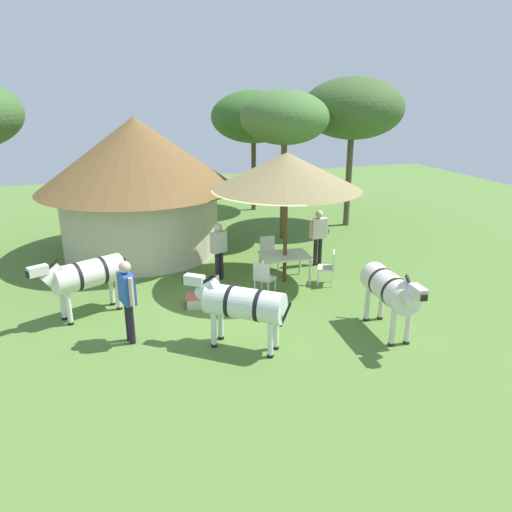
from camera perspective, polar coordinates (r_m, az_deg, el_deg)
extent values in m
plane|color=#577D36|center=(11.92, -1.97, -5.27)|extent=(36.00, 36.00, 0.00)
cylinder|color=beige|center=(15.64, -13.16, 4.03)|extent=(4.71, 4.71, 1.99)
cone|color=brown|center=(15.26, -13.74, 11.50)|extent=(5.95, 5.95, 2.12)
cylinder|color=#55361F|center=(12.72, 3.42, 2.26)|extent=(0.10, 0.10, 2.48)
cone|color=olive|center=(12.35, 3.57, 9.81)|extent=(3.78, 3.78, 0.91)
cube|color=silver|center=(12.88, 3.37, 0.05)|extent=(1.33, 1.04, 0.04)
cylinder|color=silver|center=(13.23, 0.49, -1.10)|extent=(0.06, 0.06, 0.70)
cylinder|color=silver|center=(13.53, 5.15, -0.72)|extent=(0.06, 0.06, 0.70)
cylinder|color=silver|center=(12.50, 1.38, -2.33)|extent=(0.06, 0.06, 0.70)
cylinder|color=silver|center=(12.82, 6.28, -1.90)|extent=(0.06, 0.06, 0.70)
cube|color=white|center=(12.08, 1.06, -2.60)|extent=(0.61, 0.61, 0.04)
cube|color=white|center=(11.84, 0.63, -1.88)|extent=(0.32, 0.36, 0.45)
cylinder|color=white|center=(12.39, 0.68, -3.14)|extent=(0.04, 0.04, 0.45)
cylinder|color=white|center=(12.23, 2.24, -3.47)|extent=(0.04, 0.04, 0.45)
cylinder|color=white|center=(12.10, -0.15, -3.70)|extent=(0.04, 0.04, 0.45)
cylinder|color=white|center=(11.93, 1.44, -4.05)|extent=(0.04, 0.04, 0.45)
cube|color=silver|center=(12.91, 8.10, -1.35)|extent=(0.58, 0.59, 0.04)
cube|color=silver|center=(12.83, 8.99, -0.46)|extent=(0.25, 0.41, 0.45)
cylinder|color=silver|center=(12.81, 7.22, -2.54)|extent=(0.04, 0.04, 0.45)
cylinder|color=silver|center=(13.17, 7.30, -1.94)|extent=(0.04, 0.04, 0.45)
cylinder|color=silver|center=(12.81, 8.83, -2.63)|extent=(0.04, 0.04, 0.45)
cylinder|color=silver|center=(13.16, 8.87, -2.03)|extent=(0.04, 0.04, 0.45)
cube|color=white|center=(13.91, 1.58, 0.34)|extent=(0.45, 0.43, 0.04)
cube|color=white|center=(14.01, 1.30, 1.45)|extent=(0.44, 0.05, 0.45)
cylinder|color=white|center=(13.89, 2.58, -0.67)|extent=(0.04, 0.04, 0.45)
cylinder|color=white|center=(13.76, 1.12, -0.86)|extent=(0.04, 0.04, 0.45)
cylinder|color=white|center=(14.21, 2.02, -0.22)|extent=(0.04, 0.04, 0.45)
cylinder|color=white|center=(14.07, 0.59, -0.39)|extent=(0.04, 0.04, 0.45)
cylinder|color=black|center=(14.33, 7.42, 0.57)|extent=(0.12, 0.12, 0.81)
cylinder|color=black|center=(14.27, 6.91, 0.50)|extent=(0.12, 0.12, 0.81)
cube|color=beige|center=(14.10, 7.28, 3.21)|extent=(0.45, 0.22, 0.57)
cylinder|color=beige|center=(14.21, 8.17, 3.36)|extent=(0.08, 0.08, 0.54)
cylinder|color=beige|center=(13.98, 6.37, 3.18)|extent=(0.08, 0.08, 0.54)
sphere|color=beige|center=(13.99, 7.35, 4.85)|extent=(0.22, 0.22, 0.22)
cylinder|color=#232229|center=(13.08, -4.51, -1.22)|extent=(0.11, 0.11, 0.78)
cylinder|color=#232229|center=(13.16, -4.05, -1.08)|extent=(0.11, 0.11, 0.78)
cube|color=silver|center=(12.91, -4.35, 1.62)|extent=(0.46, 0.35, 0.55)
cylinder|color=beige|center=(12.76, -5.19, 1.47)|extent=(0.08, 0.08, 0.52)
cylinder|color=beige|center=(13.05, -3.53, 1.90)|extent=(0.08, 0.08, 0.52)
sphere|color=beige|center=(12.80, -4.39, 3.33)|extent=(0.21, 0.21, 0.21)
cylinder|color=black|center=(10.31, -14.57, -7.30)|extent=(0.13, 0.13, 0.86)
cylinder|color=black|center=(10.18, -14.28, -7.63)|extent=(0.13, 0.13, 0.86)
cube|color=#2551AD|center=(9.95, -14.77, -3.65)|extent=(0.33, 0.51, 0.61)
cylinder|color=beige|center=(10.18, -15.28, -3.07)|extent=(0.09, 0.09, 0.58)
cylinder|color=beige|center=(9.71, -14.26, -4.06)|extent=(0.09, 0.09, 0.58)
sphere|color=beige|center=(9.79, -14.99, -1.25)|extent=(0.23, 0.23, 0.23)
cube|color=#C75444|center=(11.71, -6.80, -4.68)|extent=(0.65, 0.62, 0.03)
cube|color=white|center=(11.61, -5.48, -3.54)|extent=(0.59, 0.61, 0.39)
cube|color=silver|center=(11.51, -6.49, -5.69)|extent=(0.60, 0.17, 0.22)
cube|color=silver|center=(11.99, -6.52, -4.66)|extent=(0.60, 0.17, 0.22)
cylinder|color=silver|center=(9.48, -1.35, -5.52)|extent=(1.59, 1.45, 0.61)
cylinder|color=black|center=(9.39, 0.42, -5.79)|extent=(0.45, 0.53, 0.62)
cylinder|color=black|center=(9.58, -2.91, -5.28)|extent=(0.45, 0.53, 0.62)
cylinder|color=silver|center=(9.70, -5.64, -3.87)|extent=(0.58, 0.54, 0.48)
cube|color=silver|center=(9.76, -7.15, -2.78)|extent=(0.42, 0.39, 0.20)
cube|color=black|center=(9.85, -8.08, -2.80)|extent=(0.17, 0.17, 0.12)
cube|color=black|center=(9.63, -5.67, -2.78)|extent=(0.31, 0.26, 0.28)
cylinder|color=silver|center=(9.82, -4.92, -8.54)|extent=(0.11, 0.11, 0.73)
cylinder|color=black|center=(9.98, -4.87, -10.25)|extent=(0.13, 0.13, 0.06)
cylinder|color=silver|center=(10.09, -4.12, -7.73)|extent=(0.11, 0.11, 0.73)
cylinder|color=black|center=(10.24, -4.07, -9.40)|extent=(0.13, 0.13, 0.06)
cylinder|color=silver|center=(9.43, 1.69, -9.71)|extent=(0.11, 0.11, 0.73)
cylinder|color=black|center=(9.59, 1.67, -11.47)|extent=(0.13, 0.13, 0.06)
cylinder|color=silver|center=(9.71, 2.33, -8.82)|extent=(0.11, 0.11, 0.73)
cylinder|color=black|center=(9.87, 2.30, -10.54)|extent=(0.13, 0.13, 0.06)
cylinder|color=black|center=(9.28, 3.44, -6.80)|extent=(0.21, 0.19, 0.53)
cylinder|color=silver|center=(10.45, 15.20, -3.56)|extent=(0.75, 1.56, 0.61)
cylinder|color=black|center=(10.70, 14.45, -2.97)|extent=(0.63, 0.14, 0.62)
cylinder|color=black|center=(10.24, 15.91, -4.12)|extent=(0.63, 0.14, 0.62)
cylinder|color=silver|center=(9.79, 17.34, -4.21)|extent=(0.32, 0.55, 0.48)
cube|color=silver|center=(9.51, 18.27, -3.95)|extent=(0.22, 0.42, 0.20)
cube|color=black|center=(9.38, 18.81, -4.53)|extent=(0.13, 0.13, 0.12)
cube|color=black|center=(9.71, 17.46, -3.12)|extent=(0.07, 0.37, 0.28)
cylinder|color=silver|center=(10.33, 17.22, -7.79)|extent=(0.11, 0.11, 0.77)
cylinder|color=black|center=(10.49, 17.03, -9.53)|extent=(0.13, 0.13, 0.06)
cylinder|color=silver|center=(10.17, 15.57, -8.05)|extent=(0.11, 0.11, 0.77)
cylinder|color=black|center=(10.34, 15.40, -9.82)|extent=(0.13, 0.13, 0.06)
cylinder|color=silver|center=(11.23, 14.33, -5.30)|extent=(0.11, 0.11, 0.77)
cylinder|color=black|center=(11.37, 14.18, -6.95)|extent=(0.13, 0.13, 0.06)
cylinder|color=silver|center=(11.08, 12.78, -5.50)|extent=(0.11, 0.11, 0.77)
cylinder|color=black|center=(11.23, 12.65, -7.16)|extent=(0.13, 0.13, 0.06)
cylinder|color=black|center=(11.15, 13.24, -2.52)|extent=(0.07, 0.24, 0.53)
cylinder|color=silver|center=(11.50, -18.89, -1.98)|extent=(1.65, 1.18, 0.62)
cylinder|color=black|center=(11.61, -17.52, -1.63)|extent=(0.33, 0.61, 0.63)
cylinder|color=black|center=(11.40, -20.14, -2.30)|extent=(0.33, 0.61, 0.63)
cylinder|color=silver|center=(11.18, -22.52, -2.02)|extent=(0.60, 0.47, 0.49)
cube|color=silver|center=(11.05, -23.97, -1.58)|extent=(0.44, 0.33, 0.20)
cube|color=black|center=(11.01, -24.83, -1.93)|extent=(0.16, 0.16, 0.12)
cube|color=black|center=(11.12, -22.65, -1.06)|extent=(0.35, 0.18, 0.28)
cylinder|color=silver|center=(11.38, -20.87, -5.74)|extent=(0.11, 0.11, 0.75)
cylinder|color=black|center=(11.52, -20.67, -7.30)|extent=(0.13, 0.13, 0.06)
cylinder|color=silver|center=(11.67, -21.50, -5.19)|extent=(0.11, 0.11, 0.75)
cylinder|color=black|center=(11.81, -21.30, -6.72)|extent=(0.13, 0.13, 0.06)
cylinder|color=silver|center=(11.79, -15.68, -4.30)|extent=(0.11, 0.11, 0.75)
cylinder|color=black|center=(11.92, -15.53, -5.82)|extent=(0.13, 0.13, 0.06)
cylinder|color=silver|center=(12.07, -16.42, -3.81)|extent=(0.11, 0.11, 0.75)
cylinder|color=black|center=(12.21, -16.27, -5.30)|extent=(0.13, 0.13, 0.06)
cylinder|color=black|center=(11.84, -15.27, -1.52)|extent=(0.24, 0.14, 0.53)
cylinder|color=brown|center=(18.48, 10.66, 8.43)|extent=(0.22, 0.22, 3.23)
ellipsoid|color=#3C5C29|center=(18.20, 11.17, 16.46)|extent=(3.54, 3.54, 2.13)
cylinder|color=brown|center=(16.54, 3.19, 7.47)|extent=(0.20, 0.20, 3.21)
ellipsoid|color=#457233|center=(16.24, 3.35, 15.75)|extent=(2.84, 2.84, 1.70)
cylinder|color=brown|center=(20.62, -0.28, 9.28)|extent=(0.19, 0.19, 2.85)
ellipsoid|color=#346123|center=(20.35, -0.29, 15.84)|extent=(3.40, 3.40, 2.04)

